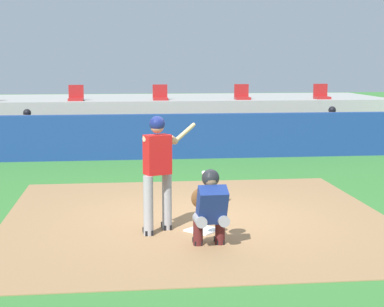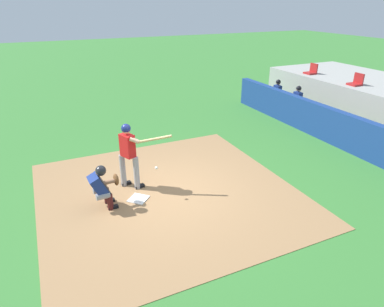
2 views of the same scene
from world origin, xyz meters
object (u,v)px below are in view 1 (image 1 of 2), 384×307
object	(u,v)px
batter_at_plate	(159,166)
stadium_seat_3	(242,95)
dugout_player_1	(27,132)
home_plate	(203,230)
stadium_seat_1	(76,96)
stadium_seat_4	(321,95)
stadium_seat_2	(160,96)
catcher_crouched	(210,205)
dugout_player_2	(333,128)

from	to	relation	value
batter_at_plate	stadium_seat_3	xyz separation A→B (m)	(3.28, 10.15, 0.50)
dugout_player_1	stadium_seat_3	bearing A→B (deg)	17.61
home_plate	stadium_seat_3	world-z (taller)	stadium_seat_3
batter_at_plate	stadium_seat_1	bearing A→B (deg)	100.70
stadium_seat_4	dugout_player_1	bearing A→B (deg)	-167.28
dugout_player_1	stadium_seat_2	xyz separation A→B (m)	(3.81, 2.03, 0.86)
catcher_crouched	home_plate	bearing A→B (deg)	88.94
home_plate	dugout_player_1	bearing A→B (deg)	115.07
batter_at_plate	home_plate	bearing A→B (deg)	-2.03
home_plate	stadium_seat_2	distance (m)	10.29
stadium_seat_1	stadium_seat_2	world-z (taller)	same
batter_at_plate	stadium_seat_4	size ratio (longest dim) A/B	3.76
catcher_crouched	stadium_seat_4	size ratio (longest dim) A/B	3.52
catcher_crouched	batter_at_plate	bearing A→B (deg)	128.08
dugout_player_2	stadium_seat_1	bearing A→B (deg)	164.83
stadium_seat_4	batter_at_plate	bearing A→B (deg)	-120.08
home_plate	dugout_player_2	bearing A→B (deg)	58.93
stadium_seat_3	stadium_seat_4	distance (m)	2.60
stadium_seat_3	stadium_seat_2	bearing A→B (deg)	180.00
dugout_player_1	stadium_seat_3	distance (m)	6.78
stadium_seat_2	catcher_crouched	bearing A→B (deg)	-90.08
catcher_crouched	stadium_seat_2	bearing A→B (deg)	89.92
dugout_player_2	stadium_seat_2	bearing A→B (deg)	157.48
stadium_seat_2	stadium_seat_4	distance (m)	5.20
home_plate	catcher_crouched	bearing A→B (deg)	-91.06
dugout_player_1	stadium_seat_4	bearing A→B (deg)	12.72
home_plate	stadium_seat_1	world-z (taller)	stadium_seat_1
catcher_crouched	stadium_seat_3	world-z (taller)	stadium_seat_3
batter_at_plate	stadium_seat_2	distance (m)	10.19
stadium_seat_1	stadium_seat_3	xyz separation A→B (m)	(5.20, 0.00, 0.00)
batter_at_plate	catcher_crouched	distance (m)	1.16
stadium_seat_2	stadium_seat_3	world-z (taller)	same
home_plate	stadium_seat_2	bearing A→B (deg)	90.00
batter_at_plate	dugout_player_2	xyz separation A→B (m)	(5.59, 8.12, -0.36)
stadium_seat_1	catcher_crouched	bearing A→B (deg)	-76.78
dugout_player_1	stadium_seat_3	world-z (taller)	stadium_seat_3
catcher_crouched	stadium_seat_2	xyz separation A→B (m)	(0.02, 11.00, 0.93)
stadium_seat_3	stadium_seat_4	xyz separation A→B (m)	(2.60, 0.00, 0.00)
dugout_player_2	batter_at_plate	bearing A→B (deg)	-124.53
dugout_player_2	stadium_seat_2	size ratio (longest dim) A/B	2.71
home_plate	dugout_player_2	xyz separation A→B (m)	(4.91, 8.14, 0.65)
dugout_player_1	stadium_seat_4	world-z (taller)	stadium_seat_4
stadium_seat_4	home_plate	bearing A→B (deg)	-117.06
catcher_crouched	dugout_player_1	world-z (taller)	dugout_player_1
home_plate	dugout_player_1	distance (m)	9.02
batter_at_plate	stadium_seat_4	distance (m)	11.75
stadium_seat_1	stadium_seat_3	distance (m)	5.20
home_plate	catcher_crouched	size ratio (longest dim) A/B	0.26
stadium_seat_3	dugout_player_1	bearing A→B (deg)	-162.39
dugout_player_2	stadium_seat_1	size ratio (longest dim) A/B	2.71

